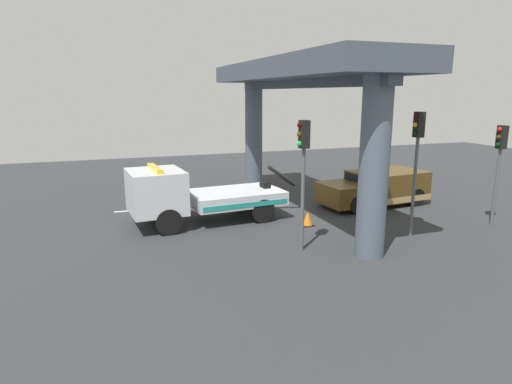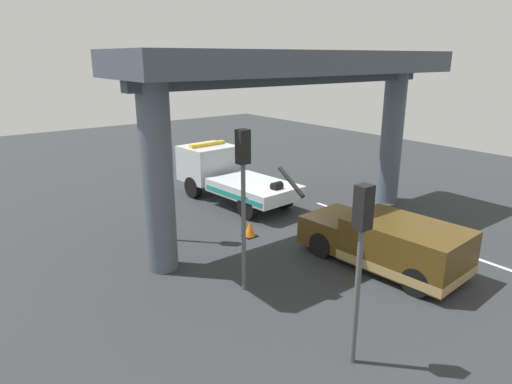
# 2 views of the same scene
# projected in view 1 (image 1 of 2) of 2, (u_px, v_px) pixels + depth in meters

# --- Properties ---
(ground_plane) EXTENTS (60.00, 40.00, 0.10)m
(ground_plane) POSITION_uv_depth(u_px,v_px,m) (289.00, 214.00, 19.40)
(ground_plane) COLOR #2D3033
(lane_stripe_west) EXTENTS (2.60, 0.16, 0.01)m
(lane_stripe_west) POSITION_uv_depth(u_px,v_px,m) (367.00, 190.00, 24.00)
(lane_stripe_west) COLOR silver
(lane_stripe_west) RESTS_ON ground
(lane_stripe_mid) EXTENTS (2.60, 0.16, 0.01)m
(lane_stripe_mid) POSITION_uv_depth(u_px,v_px,m) (266.00, 199.00, 22.00)
(lane_stripe_mid) COLOR silver
(lane_stripe_mid) RESTS_ON ground
(lane_stripe_east) EXTENTS (2.60, 0.16, 0.01)m
(lane_stripe_east) POSITION_uv_depth(u_px,v_px,m) (144.00, 210.00, 20.01)
(lane_stripe_east) COLOR silver
(lane_stripe_east) RESTS_ON ground
(tow_truck_white) EXTENTS (7.32, 2.83, 2.46)m
(tow_truck_white) POSITION_uv_depth(u_px,v_px,m) (191.00, 195.00, 17.62)
(tow_truck_white) COLOR silver
(tow_truck_white) RESTS_ON ground
(towed_van_green) EXTENTS (5.35, 2.56, 1.58)m
(towed_van_green) POSITION_uv_depth(u_px,v_px,m) (377.00, 189.00, 20.75)
(towed_van_green) COLOR #4C3814
(towed_van_green) RESTS_ON ground
(overpass_structure) EXTENTS (3.60, 13.25, 6.56)m
(overpass_structure) POSITION_uv_depth(u_px,v_px,m) (299.00, 87.00, 18.31)
(overpass_structure) COLOR #4C5666
(overpass_structure) RESTS_ON ground
(traffic_light_near) EXTENTS (0.39, 0.32, 4.00)m
(traffic_light_near) POSITION_uv_depth(u_px,v_px,m) (500.00, 153.00, 17.03)
(traffic_light_near) COLOR #515456
(traffic_light_near) RESTS_ON ground
(traffic_light_far) EXTENTS (0.39, 0.32, 4.58)m
(traffic_light_far) POSITION_uv_depth(u_px,v_px,m) (417.00, 147.00, 15.61)
(traffic_light_far) COLOR #515456
(traffic_light_far) RESTS_ON ground
(traffic_light_mid) EXTENTS (0.39, 0.32, 4.37)m
(traffic_light_mid) POSITION_uv_depth(u_px,v_px,m) (303.00, 157.00, 14.15)
(traffic_light_mid) COLOR #515456
(traffic_light_mid) RESTS_ON ground
(traffic_cone_orange) EXTENTS (0.48, 0.48, 0.57)m
(traffic_cone_orange) POSITION_uv_depth(u_px,v_px,m) (308.00, 219.00, 17.55)
(traffic_cone_orange) COLOR orange
(traffic_cone_orange) RESTS_ON ground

